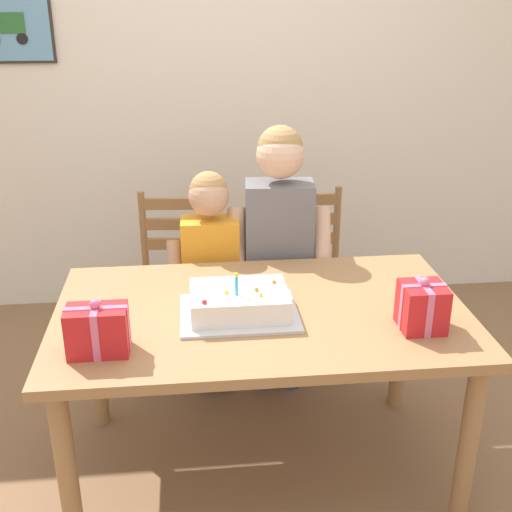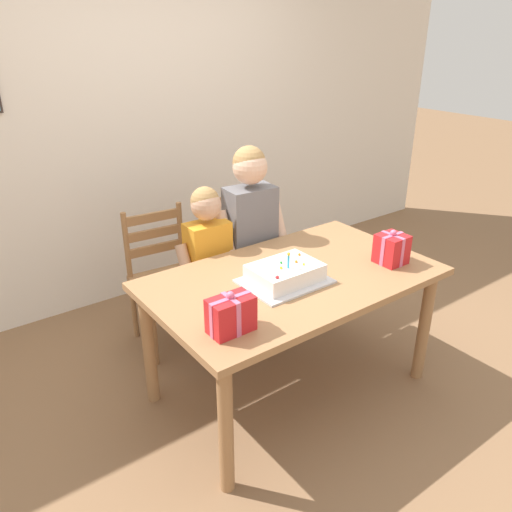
# 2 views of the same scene
# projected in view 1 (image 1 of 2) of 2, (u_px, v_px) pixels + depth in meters

# --- Properties ---
(ground_plane) EXTENTS (20.00, 20.00, 0.00)m
(ground_plane) POSITION_uv_depth(u_px,v_px,m) (261.00, 467.00, 2.76)
(ground_plane) COLOR #846042
(back_wall) EXTENTS (6.40, 0.11, 2.60)m
(back_wall) POSITION_uv_depth(u_px,v_px,m) (229.00, 95.00, 3.85)
(back_wall) COLOR silver
(back_wall) RESTS_ON ground
(dining_table) EXTENTS (1.58, 0.94, 0.76)m
(dining_table) POSITION_uv_depth(u_px,v_px,m) (261.00, 330.00, 2.50)
(dining_table) COLOR #9E7047
(dining_table) RESTS_ON ground
(birthday_cake) EXTENTS (0.44, 0.34, 0.19)m
(birthday_cake) POSITION_uv_depth(u_px,v_px,m) (239.00, 303.00, 2.41)
(birthday_cake) COLOR silver
(birthday_cake) RESTS_ON dining_table
(gift_box_red_large) EXTENTS (0.21, 0.13, 0.20)m
(gift_box_red_large) POSITION_uv_depth(u_px,v_px,m) (98.00, 330.00, 2.14)
(gift_box_red_large) COLOR red
(gift_box_red_large) RESTS_ON dining_table
(gift_box_beside_cake) EXTENTS (0.16, 0.16, 0.20)m
(gift_box_beside_cake) POSITION_uv_depth(u_px,v_px,m) (422.00, 307.00, 2.30)
(gift_box_beside_cake) COLOR red
(gift_box_beside_cake) RESTS_ON dining_table
(chair_left) EXTENTS (0.45, 0.45, 0.92)m
(chair_left) POSITION_uv_depth(u_px,v_px,m) (179.00, 282.00, 3.38)
(chair_left) COLOR #996B42
(chair_left) RESTS_ON ground
(chair_right) EXTENTS (0.43, 0.43, 0.92)m
(chair_right) POSITION_uv_depth(u_px,v_px,m) (305.00, 277.00, 3.44)
(chair_right) COLOR #996B42
(chair_right) RESTS_ON ground
(child_older) EXTENTS (0.50, 0.29, 1.34)m
(child_older) POSITION_uv_depth(u_px,v_px,m) (279.00, 238.00, 3.02)
(child_older) COLOR #38426B
(child_older) RESTS_ON ground
(child_younger) EXTENTS (0.41, 0.24, 1.14)m
(child_younger) POSITION_uv_depth(u_px,v_px,m) (211.00, 264.00, 3.03)
(child_younger) COLOR #38426B
(child_younger) RESTS_ON ground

